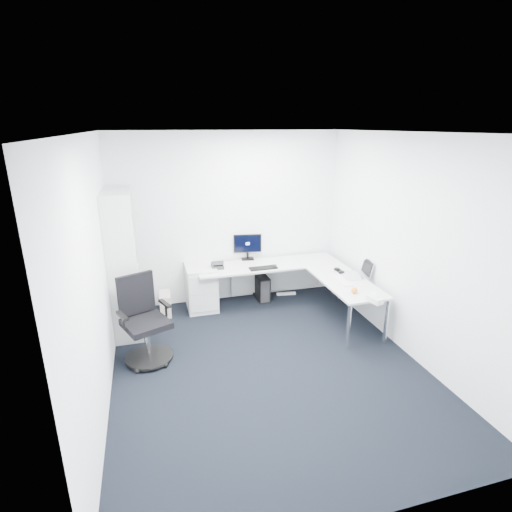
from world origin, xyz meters
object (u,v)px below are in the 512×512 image
object	(u,v)px
bookshelf	(123,262)
monitor	(248,247)
task_chair	(146,321)
laptop	(352,268)
l_desk	(275,291)

from	to	relation	value
bookshelf	monitor	distance (m)	2.00
bookshelf	task_chair	world-z (taller)	bookshelf
laptop	l_desk	bearing A→B (deg)	162.76
task_chair	monitor	xyz separation A→B (m)	(1.66, 1.53, 0.35)
bookshelf	task_chair	distance (m)	1.08
bookshelf	monitor	bearing A→B (deg)	16.97
task_chair	laptop	bearing A→B (deg)	-15.27
l_desk	task_chair	bearing A→B (deg)	-154.94
l_desk	laptop	distance (m)	1.23
l_desk	monitor	bearing A→B (deg)	112.85
l_desk	laptop	world-z (taller)	laptop
laptop	monitor	bearing A→B (deg)	148.13
task_chair	l_desk	bearing A→B (deg)	2.57
task_chair	laptop	distance (m)	2.96
l_desk	laptop	xyz separation A→B (m)	(1.00, -0.53, 0.47)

